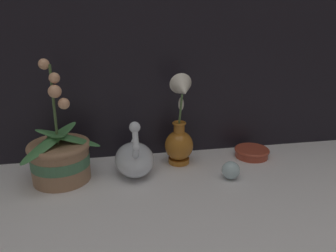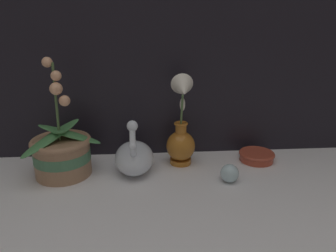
% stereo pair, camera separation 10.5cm
% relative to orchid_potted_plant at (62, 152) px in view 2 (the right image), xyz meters
% --- Properties ---
extents(ground_plane, '(2.80, 2.80, 0.00)m').
position_rel_orchid_potted_plant_xyz_m(ground_plane, '(0.31, -0.14, -0.08)').
color(ground_plane, white).
extents(orchid_potted_plant, '(0.24, 0.25, 0.38)m').
position_rel_orchid_potted_plant_xyz_m(orchid_potted_plant, '(0.00, 0.00, 0.00)').
color(orchid_potted_plant, '#9E7556').
rests_on(orchid_potted_plant, ground_plane).
extents(swan_figurine, '(0.13, 0.20, 0.20)m').
position_rel_orchid_potted_plant_xyz_m(swan_figurine, '(0.23, 0.00, -0.02)').
color(swan_figurine, silver).
rests_on(swan_figurine, ground_plane).
extents(blue_vase, '(0.10, 0.14, 0.32)m').
position_rel_orchid_potted_plant_xyz_m(blue_vase, '(0.39, 0.04, 0.04)').
color(blue_vase, '#B26B23').
rests_on(blue_vase, ground_plane).
extents(glass_sphere, '(0.06, 0.06, 0.06)m').
position_rel_orchid_potted_plant_xyz_m(glass_sphere, '(0.53, -0.09, -0.05)').
color(glass_sphere, silver).
rests_on(glass_sphere, ground_plane).
extents(amber_dish, '(0.13, 0.13, 0.03)m').
position_rel_orchid_potted_plant_xyz_m(amber_dish, '(0.66, 0.06, -0.06)').
color(amber_dish, '#A8422D').
rests_on(amber_dish, ground_plane).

